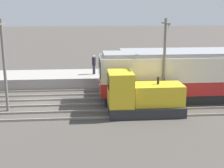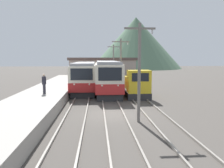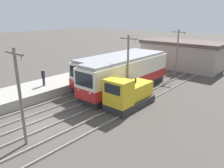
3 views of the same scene
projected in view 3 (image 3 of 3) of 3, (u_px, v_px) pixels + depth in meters
name	position (u px, v px, depth m)	size (l,w,h in m)	color
ground_plane	(40.00, 125.00, 17.16)	(200.00, 200.00, 0.00)	#47423D
platform_left	(4.00, 100.00, 20.90)	(4.50, 54.00, 0.94)	gray
track_left	(23.00, 114.00, 18.75)	(1.54, 60.00, 0.14)	gray
track_center	(42.00, 125.00, 17.01)	(1.54, 60.00, 0.14)	gray
track_right	(66.00, 138.00, 15.15)	(1.54, 60.00, 0.14)	gray
commuter_train_left	(115.00, 70.00, 27.17)	(2.84, 12.38, 3.67)	#28282B
commuter_train_center	(127.00, 75.00, 24.48)	(2.84, 13.08, 3.85)	#28282B
shunting_locomotive	(128.00, 95.00, 20.06)	(2.40, 5.16, 3.00)	#28282B
catenary_mast_near	(20.00, 94.00, 13.52)	(2.00, 0.20, 6.44)	slate
catenary_mast_mid	(128.00, 65.00, 21.63)	(2.00, 0.20, 6.44)	slate
catenary_mast_far	(177.00, 51.00, 29.74)	(2.00, 0.20, 6.44)	slate
person_on_platform	(43.00, 77.00, 23.34)	(0.38, 0.38, 1.82)	#282833
station_building	(182.00, 54.00, 35.30)	(12.60, 6.30, 4.33)	gray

